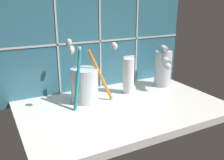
{
  "coord_description": "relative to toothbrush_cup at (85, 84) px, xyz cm",
  "views": [
    {
      "loc": [
        -32.59,
        -55.64,
        30.28
      ],
      "look_at": [
        -1.69,
        3.12,
        8.81
      ],
      "focal_mm": 40.0,
      "sensor_mm": 36.0,
      "label": 1
    }
  ],
  "objects": [
    {
      "name": "toothbrush_cup",
      "position": [
        0.0,
        0.0,
        0.0
      ],
      "size": [
        15.38,
        10.84,
        18.12
      ],
      "color": "silver",
      "rests_on": "sink_counter"
    },
    {
      "name": "sink_faucet",
      "position": [
        28.6,
        0.35,
        1.24
      ],
      "size": [
        7.4,
        10.35,
        13.54
      ],
      "rotation": [
        0.0,
        0.0,
        -2.07
      ],
      "color": "silver",
      "rests_on": "sink_counter"
    },
    {
      "name": "toothpaste_tube",
      "position": [
        14.7,
        0.08,
        0.57
      ],
      "size": [
        3.72,
        3.55,
        11.97
      ],
      "color": "white",
      "rests_on": "sink_counter"
    },
    {
      "name": "tile_wall_backsplash",
      "position": [
        8.15,
        10.35,
        15.68
      ],
      "size": [
        66.02,
        1.72,
        45.94
      ],
      "color": "#336B7F",
      "rests_on": "ground"
    },
    {
      "name": "sink_counter",
      "position": [
        8.14,
        -7.72,
        -6.3
      ],
      "size": [
        56.02,
        35.64,
        2.0
      ],
      "primitive_type": "cube",
      "color": "silver",
      "rests_on": "ground"
    }
  ]
}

